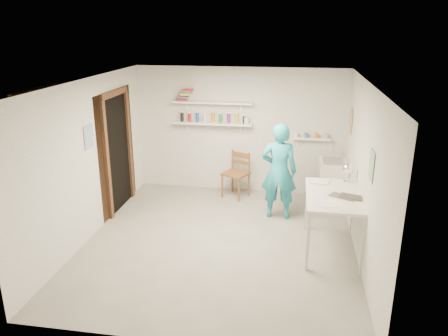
% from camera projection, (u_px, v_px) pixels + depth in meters
% --- Properties ---
extents(floor, '(4.00, 4.50, 0.02)m').
position_uv_depth(floor, '(220.00, 242.00, 6.63)').
color(floor, slate).
rests_on(floor, ground).
extents(ceiling, '(4.00, 4.50, 0.02)m').
position_uv_depth(ceiling, '(219.00, 81.00, 5.87)').
color(ceiling, silver).
rests_on(ceiling, wall_back).
extents(wall_back, '(4.00, 0.02, 2.40)m').
position_uv_depth(wall_back, '(240.00, 131.00, 8.37)').
color(wall_back, silver).
rests_on(wall_back, ground).
extents(wall_front, '(4.00, 0.02, 2.40)m').
position_uv_depth(wall_front, '(178.00, 240.00, 4.14)').
color(wall_front, silver).
rests_on(wall_front, ground).
extents(wall_left, '(0.02, 4.50, 2.40)m').
position_uv_depth(wall_left, '(88.00, 160.00, 6.56)').
color(wall_left, silver).
rests_on(wall_left, ground).
extents(wall_right, '(0.02, 4.50, 2.40)m').
position_uv_depth(wall_right, '(365.00, 174.00, 5.94)').
color(wall_right, silver).
rests_on(wall_right, ground).
extents(doorway_recess, '(0.02, 0.90, 2.00)m').
position_uv_depth(doorway_recess, '(118.00, 153.00, 7.61)').
color(doorway_recess, black).
rests_on(doorway_recess, wall_left).
extents(corridor_box, '(1.40, 1.50, 2.10)m').
position_uv_depth(corridor_box, '(79.00, 149.00, 7.70)').
color(corridor_box, brown).
rests_on(corridor_box, ground).
extents(door_lintel, '(0.06, 1.05, 0.10)m').
position_uv_depth(door_lintel, '(114.00, 93.00, 7.27)').
color(door_lintel, brown).
rests_on(door_lintel, wall_left).
extents(door_jamb_near, '(0.06, 0.10, 2.00)m').
position_uv_depth(door_jamb_near, '(107.00, 162.00, 7.14)').
color(door_jamb_near, brown).
rests_on(door_jamb_near, ground).
extents(door_jamb_far, '(0.06, 0.10, 2.00)m').
position_uv_depth(door_jamb_far, '(129.00, 146.00, 8.07)').
color(door_jamb_far, brown).
rests_on(door_jamb_far, ground).
extents(shelf_lower, '(1.50, 0.22, 0.03)m').
position_uv_depth(shelf_lower, '(213.00, 123.00, 8.28)').
color(shelf_lower, white).
rests_on(shelf_lower, wall_back).
extents(shelf_upper, '(1.50, 0.22, 0.03)m').
position_uv_depth(shelf_upper, '(213.00, 102.00, 8.15)').
color(shelf_upper, white).
rests_on(shelf_upper, wall_back).
extents(ledge_shelf, '(0.70, 0.14, 0.03)m').
position_uv_depth(ledge_shelf, '(311.00, 139.00, 8.10)').
color(ledge_shelf, white).
rests_on(ledge_shelf, wall_back).
extents(poster_left, '(0.01, 0.28, 0.36)m').
position_uv_depth(poster_left, '(89.00, 137.00, 6.50)').
color(poster_left, '#334C7F').
rests_on(poster_left, wall_left).
extents(poster_right_a, '(0.01, 0.34, 0.42)m').
position_uv_depth(poster_right_a, '(351.00, 121.00, 7.52)').
color(poster_right_a, '#995933').
rests_on(poster_right_a, wall_right).
extents(poster_right_b, '(0.01, 0.30, 0.38)m').
position_uv_depth(poster_right_b, '(371.00, 166.00, 5.34)').
color(poster_right_b, '#3F724C').
rests_on(poster_right_b, wall_right).
extents(belfast_sink, '(0.48, 0.60, 0.30)m').
position_uv_depth(belfast_sink, '(333.00, 169.00, 7.73)').
color(belfast_sink, white).
rests_on(belfast_sink, wall_right).
extents(man, '(0.60, 0.40, 1.64)m').
position_uv_depth(man, '(279.00, 171.00, 7.24)').
color(man, teal).
rests_on(man, ground).
extents(wall_clock, '(0.30, 0.04, 0.29)m').
position_uv_depth(wall_clock, '(280.00, 152.00, 7.36)').
color(wall_clock, '#EEEAA2').
rests_on(wall_clock, man).
extents(wooden_chair, '(0.57, 0.56, 0.93)m').
position_uv_depth(wooden_chair, '(236.00, 174.00, 8.22)').
color(wooden_chair, brown).
rests_on(wooden_chair, ground).
extents(work_table, '(0.79, 1.31, 0.87)m').
position_uv_depth(work_table, '(332.00, 222.00, 6.26)').
color(work_table, silver).
rests_on(work_table, ground).
extents(desk_lamp, '(0.16, 0.16, 0.16)m').
position_uv_depth(desk_lamp, '(348.00, 168.00, 6.51)').
color(desk_lamp, white).
rests_on(desk_lamp, work_table).
extents(spray_cans, '(1.31, 0.06, 0.17)m').
position_uv_depth(spray_cans, '(213.00, 118.00, 8.25)').
color(spray_cans, black).
rests_on(spray_cans, shelf_lower).
extents(book_stack, '(0.32, 0.14, 0.22)m').
position_uv_depth(book_stack, '(185.00, 95.00, 8.19)').
color(book_stack, red).
rests_on(book_stack, shelf_upper).
extents(ledge_pots, '(0.48, 0.07, 0.09)m').
position_uv_depth(ledge_pots, '(311.00, 135.00, 8.08)').
color(ledge_pots, silver).
rests_on(ledge_pots, ledge_shelf).
extents(papers, '(0.30, 0.22, 0.02)m').
position_uv_depth(papers, '(335.00, 194.00, 6.12)').
color(papers, silver).
rests_on(papers, work_table).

